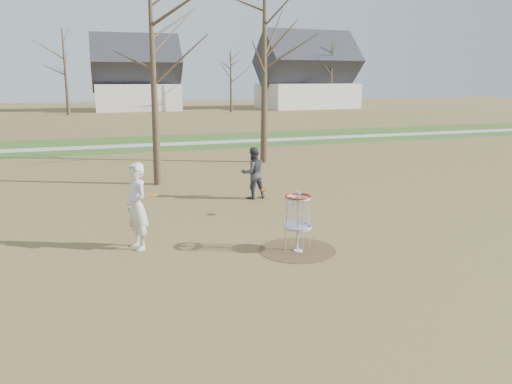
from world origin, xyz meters
The scene contains 11 objects.
ground centered at (0.00, 0.00, 0.00)m, with size 160.00×160.00×0.00m, color brown.
green_band centered at (0.00, 21.00, 0.01)m, with size 160.00×8.00×0.01m, color #2D5119.
footpath centered at (0.00, 20.00, 0.01)m, with size 160.00×1.50×0.01m, color #9E9E99.
dirt_circle centered at (0.00, 0.00, 0.01)m, with size 1.80×1.80×0.01m, color #47331E.
player_standing centered at (-3.46, 1.33, 1.02)m, with size 0.74×0.49×2.03m, color silver.
player_throwing centered at (0.67, 5.21, 0.86)m, with size 0.83×0.65×1.71m, color #3A3B3F.
disc_grounded centered at (-0.01, -0.09, 0.02)m, with size 0.22×0.22×0.02m, color silver.
discs_in_play centered at (-1.33, 2.16, 1.01)m, with size 3.61×2.04×0.55m.
disc_golf_basket centered at (0.00, 0.00, 0.91)m, with size 0.64×0.64×1.35m.
bare_trees centered at (1.78, 35.79, 5.35)m, with size 52.62×44.98×9.00m.
houses_row centered at (4.32, 52.56, 3.52)m, with size 56.51×10.01×7.26m.
Camera 1 is at (-4.47, -10.08, 3.90)m, focal length 35.00 mm.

